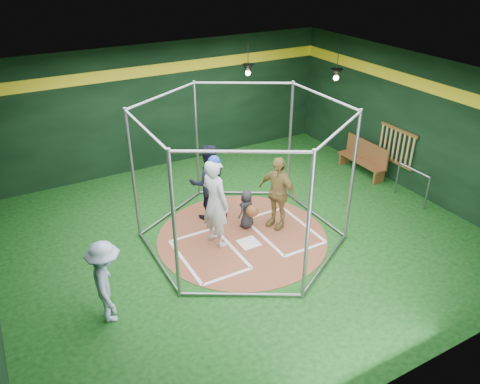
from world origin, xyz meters
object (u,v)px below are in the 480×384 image
batter_figure (215,202)px  dugout_bench (364,157)px  visitor_leopard (277,193)px  umpire (208,182)px

batter_figure → dugout_bench: (5.23, 1.12, -0.56)m
batter_figure → visitor_leopard: 1.54m
dugout_bench → umpire: bearing=-179.3°
visitor_leopard → dugout_bench: 3.90m
dugout_bench → visitor_leopard: bearing=-162.5°
umpire → dugout_bench: size_ratio=1.15×
umpire → batter_figure: bearing=82.6°
umpire → dugout_bench: (4.89, 0.06, -0.46)m
visitor_leopard → umpire: size_ratio=0.93×
visitor_leopard → umpire: bearing=-153.5°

